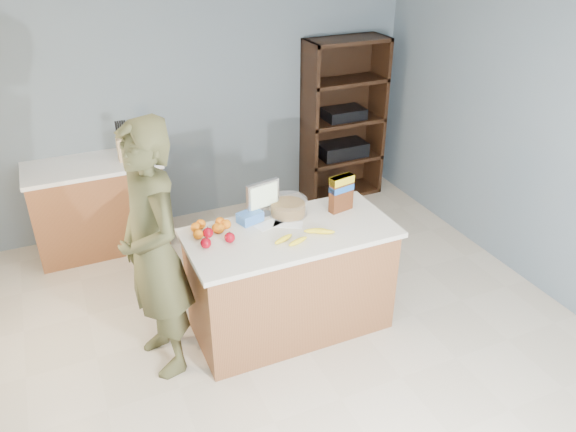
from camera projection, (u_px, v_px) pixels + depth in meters
name	position (u px, v px, depth m)	size (l,w,h in m)	color
floor	(306.00, 349.00, 4.35)	(4.50, 5.00, 0.02)	beige
walls	(310.00, 150.00, 3.55)	(4.52, 5.02, 2.51)	slate
counter_peninsula	(291.00, 284.00, 4.39)	(1.56, 0.76, 0.90)	brown
back_cabinet	(99.00, 206.00, 5.46)	(1.24, 0.62, 0.90)	brown
shelving_unit	(341.00, 122.00, 6.36)	(0.90, 0.40, 1.80)	black
person	(153.00, 253.00, 3.80)	(0.69, 0.45, 1.90)	#434224
knife_block	(124.00, 148.00, 5.26)	(0.12, 0.10, 0.31)	tan
envelopes	(279.00, 224.00, 4.24)	(0.38, 0.25, 0.00)	white
bananas	(305.00, 236.00, 4.06)	(0.48, 0.18, 0.04)	yellow
apples	(215.00, 238.00, 3.99)	(0.25, 0.21, 0.08)	#960311
oranges	(211.00, 227.00, 4.13)	(0.31, 0.21, 0.07)	orange
blue_carton	(250.00, 217.00, 4.26)	(0.18, 0.12, 0.08)	blue
salad_bowl	(288.00, 207.00, 4.36)	(0.30, 0.30, 0.13)	#267219
tv	(263.00, 197.00, 4.29)	(0.28, 0.12, 0.28)	silver
cereal_box	(341.00, 191.00, 4.36)	(0.21, 0.11, 0.29)	#592B14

